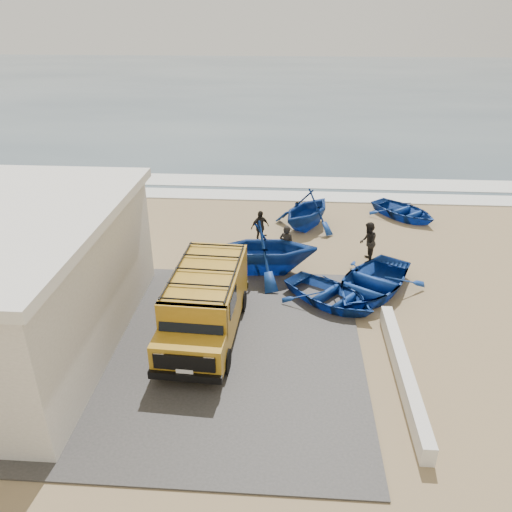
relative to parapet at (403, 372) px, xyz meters
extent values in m
plane|color=#987F58|center=(-5.00, 3.00, -0.28)|extent=(160.00, 160.00, 0.00)
cube|color=#3E3C39|center=(-7.00, 1.00, -0.25)|extent=(12.00, 10.00, 0.05)
cube|color=#385166|center=(-5.00, 59.00, -0.27)|extent=(180.00, 88.00, 0.01)
cube|color=white|center=(-5.00, 15.00, -0.25)|extent=(180.00, 1.60, 0.06)
cube|color=white|center=(-5.00, 17.50, -0.26)|extent=(180.00, 2.20, 0.04)
cube|color=black|center=(-8.55, 2.50, 2.33)|extent=(0.08, 0.70, 0.90)
cube|color=silver|center=(0.00, 0.00, 0.00)|extent=(0.35, 6.00, 0.55)
cube|color=#BA861B|center=(-5.84, 2.17, 0.96)|extent=(2.21, 4.20, 1.74)
cube|color=#BA861B|center=(-5.97, -0.35, 0.57)|extent=(2.05, 1.05, 0.95)
cube|color=black|center=(-5.95, 0.14, 1.41)|extent=(1.85, 0.45, 0.75)
cube|color=black|center=(-6.00, -0.84, 0.67)|extent=(1.70, 0.17, 0.47)
cube|color=black|center=(-6.00, -0.87, 0.22)|extent=(2.04, 0.25, 0.23)
cube|color=black|center=(-5.84, 2.12, 1.91)|extent=(2.10, 3.88, 0.06)
cylinder|color=black|center=(-6.89, 0.12, 0.09)|extent=(0.27, 0.75, 0.74)
cylinder|color=black|center=(-6.71, 3.37, 0.09)|extent=(0.27, 0.75, 0.74)
cylinder|color=black|center=(-5.02, 0.02, 0.09)|extent=(0.27, 0.75, 0.74)
cylinder|color=black|center=(-4.84, 3.28, 0.09)|extent=(0.27, 0.75, 0.74)
imported|color=#133D9B|center=(-1.79, 3.92, 0.09)|extent=(4.32, 4.20, 0.73)
imported|color=#133D9B|center=(-0.25, 4.78, 0.17)|extent=(4.93, 5.30, 0.89)
imported|color=#133D9B|center=(-4.22, 6.10, 0.80)|extent=(4.29, 3.76, 2.15)
imported|color=#133D9B|center=(-2.47, 10.76, 0.65)|extent=(4.42, 4.58, 1.85)
imported|color=#133D9B|center=(2.38, 12.29, 0.08)|extent=(4.15, 4.24, 0.72)
imported|color=black|center=(-3.38, 6.89, 0.58)|extent=(0.73, 0.61, 1.70)
imported|color=black|center=(-0.07, 7.36, 0.58)|extent=(0.77, 0.92, 1.71)
imported|color=black|center=(-4.57, 8.85, 0.48)|extent=(0.95, 0.79, 1.52)
camera|label=1|loc=(-3.37, -11.28, 9.16)|focal=35.00mm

